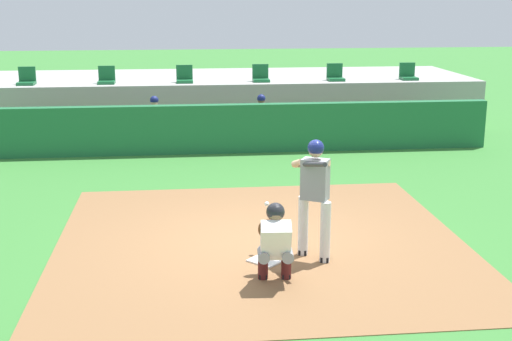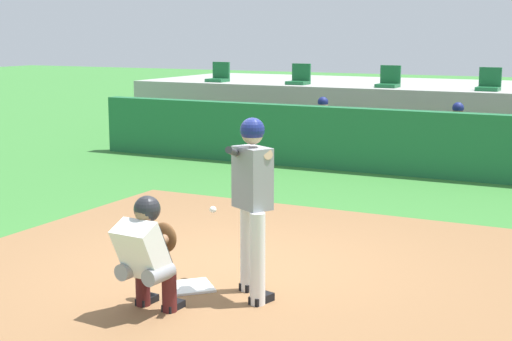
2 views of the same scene
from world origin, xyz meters
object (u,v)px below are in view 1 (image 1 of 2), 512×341
(stadium_seat_1, at_px, (107,79))
(stadium_seat_4, at_px, (335,76))
(stadium_seat_0, at_px, (27,80))
(batter_at_plate, at_px, (314,191))
(stadium_seat_5, at_px, (408,75))
(dugout_player_0, at_px, (155,121))
(stadium_seat_3, at_px, (261,77))
(catcher_crouched, at_px, (275,240))
(dugout_player_1, at_px, (262,119))
(home_plate, at_px, (267,260))
(stadium_seat_2, at_px, (185,78))

(stadium_seat_1, relative_size, stadium_seat_4, 1.00)
(stadium_seat_0, bearing_deg, batter_at_plate, -58.92)
(stadium_seat_1, distance_m, stadium_seat_5, 8.67)
(dugout_player_0, relative_size, stadium_seat_3, 2.71)
(catcher_crouched, bearing_deg, dugout_player_1, 84.43)
(stadium_seat_1, distance_m, stadium_seat_4, 6.50)
(stadium_seat_0, distance_m, stadium_seat_4, 8.67)
(home_plate, height_order, dugout_player_1, dugout_player_1)
(dugout_player_1, bearing_deg, stadium_seat_0, 162.08)
(batter_at_plate, bearing_deg, stadium_seat_2, 99.94)
(catcher_crouched, relative_size, stadium_seat_1, 3.18)
(catcher_crouched, relative_size, stadium_seat_5, 3.18)
(dugout_player_1, bearing_deg, stadium_seat_4, 40.59)
(stadium_seat_4, distance_m, stadium_seat_5, 2.17)
(home_plate, relative_size, stadium_seat_0, 0.92)
(catcher_crouched, relative_size, stadium_seat_3, 3.18)
(home_plate, height_order, catcher_crouched, catcher_crouched)
(dugout_player_1, bearing_deg, home_plate, -96.14)
(stadium_seat_0, relative_size, stadium_seat_4, 1.00)
(stadium_seat_3, relative_size, stadium_seat_5, 1.00)
(stadium_seat_1, bearing_deg, home_plate, -72.29)
(catcher_crouched, height_order, dugout_player_1, dugout_player_1)
(home_plate, distance_m, catcher_crouched, 0.95)
(stadium_seat_4, bearing_deg, stadium_seat_0, 180.00)
(dugout_player_0, bearing_deg, stadium_seat_2, 68.62)
(batter_at_plate, distance_m, dugout_player_1, 8.11)
(home_plate, relative_size, stadium_seat_4, 0.92)
(batter_at_plate, height_order, stadium_seat_2, stadium_seat_2)
(stadium_seat_4, bearing_deg, stadium_seat_1, 180.00)
(catcher_crouched, bearing_deg, stadium_seat_3, 84.38)
(batter_at_plate, relative_size, dugout_player_1, 1.39)
(dugout_player_0, distance_m, dugout_player_1, 2.76)
(dugout_player_1, height_order, stadium_seat_1, stadium_seat_1)
(stadium_seat_2, xyz_separation_m, stadium_seat_4, (4.33, 0.00, 0.00))
(batter_at_plate, xyz_separation_m, dugout_player_0, (-2.57, 8.10, -0.36))
(catcher_crouched, height_order, stadium_seat_4, stadium_seat_4)
(catcher_crouched, relative_size, dugout_player_1, 1.18)
(batter_at_plate, distance_m, stadium_seat_5, 11.19)
(home_plate, bearing_deg, stadium_seat_0, 118.02)
(dugout_player_0, height_order, stadium_seat_0, stadium_seat_0)
(stadium_seat_4, bearing_deg, batter_at_plate, -104.16)
(batter_at_plate, bearing_deg, home_plate, -176.40)
(dugout_player_0, distance_m, stadium_seat_3, 3.70)
(stadium_seat_2, bearing_deg, stadium_seat_0, 180.00)
(dugout_player_1, xyz_separation_m, stadium_seat_0, (-6.29, 2.03, 0.86))
(dugout_player_1, xyz_separation_m, stadium_seat_4, (2.37, 2.03, 0.86))
(stadium_seat_0, bearing_deg, catcher_crouched, -63.59)
(home_plate, distance_m, dugout_player_1, 8.22)
(home_plate, relative_size, stadium_seat_1, 0.92)
(home_plate, relative_size, stadium_seat_5, 0.92)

